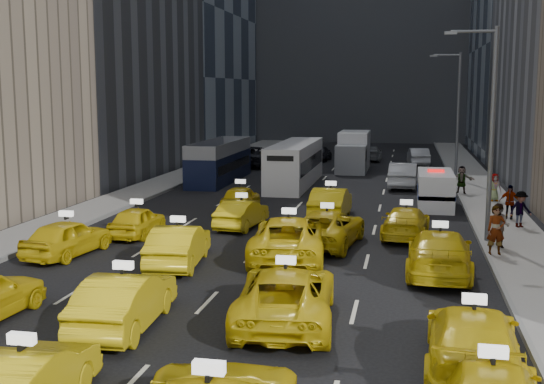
# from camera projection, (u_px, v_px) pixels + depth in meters

# --- Properties ---
(ground) EXTENTS (160.00, 160.00, 0.00)m
(ground) POSITION_uv_depth(u_px,v_px,m) (187.00, 324.00, 18.95)
(ground) COLOR black
(ground) RESTS_ON ground
(sidewalk_west) EXTENTS (3.00, 90.00, 0.15)m
(sidewalk_west) POSITION_uv_depth(u_px,v_px,m) (155.00, 186.00, 45.21)
(sidewalk_west) COLOR gray
(sidewalk_west) RESTS_ON ground
(sidewalk_east) EXTENTS (3.00, 90.00, 0.15)m
(sidewalk_east) POSITION_uv_depth(u_px,v_px,m) (483.00, 196.00, 41.16)
(sidewalk_east) COLOR gray
(sidewalk_east) RESTS_ON ground
(curb_west) EXTENTS (0.15, 90.00, 0.18)m
(curb_west) POSITION_uv_depth(u_px,v_px,m) (176.00, 187.00, 44.93)
(curb_west) COLOR slate
(curb_west) RESTS_ON ground
(curb_east) EXTENTS (0.15, 90.00, 0.18)m
(curb_east) POSITION_uv_depth(u_px,v_px,m) (459.00, 195.00, 41.43)
(curb_east) COLOR slate
(curb_east) RESTS_ON ground
(streetlight_near) EXTENTS (2.15, 0.22, 9.00)m
(streetlight_near) POSITION_uv_depth(u_px,v_px,m) (489.00, 127.00, 28.08)
(streetlight_near) COLOR #595B60
(streetlight_near) RESTS_ON ground
(streetlight_far) EXTENTS (2.15, 0.22, 9.00)m
(streetlight_far) POSITION_uv_depth(u_px,v_px,m) (456.00, 112.00, 47.47)
(streetlight_far) COLOR #595B60
(streetlight_far) RESTS_ON ground
(taxi_1) EXTENTS (1.79, 4.44, 1.43)m
(taxi_1) POSITION_uv_depth(u_px,v_px,m) (24.00, 384.00, 13.44)
(taxi_1) COLOR gold
(taxi_1) RESTS_ON ground
(taxi_5) EXTENTS (1.90, 4.78, 1.55)m
(taxi_5) POSITION_uv_depth(u_px,v_px,m) (124.00, 301.00, 18.56)
(taxi_5) COLOR gold
(taxi_5) RESTS_ON ground
(taxi_6) EXTENTS (3.13, 5.89, 1.58)m
(taxi_6) POSITION_uv_depth(u_px,v_px,m) (286.00, 295.00, 19.00)
(taxi_6) COLOR gold
(taxi_6) RESTS_ON ground
(taxi_7) EXTENTS (2.40, 5.30, 1.51)m
(taxi_7) POSITION_uv_depth(u_px,v_px,m) (473.00, 339.00, 15.73)
(taxi_7) COLOR gold
(taxi_7) RESTS_ON ground
(taxi_8) EXTENTS (2.30, 4.49, 1.46)m
(taxi_8) POSITION_uv_depth(u_px,v_px,m) (67.00, 238.00, 26.61)
(taxi_8) COLOR gold
(taxi_8) RESTS_ON ground
(taxi_9) EXTENTS (2.15, 4.80, 1.53)m
(taxi_9) POSITION_uv_depth(u_px,v_px,m) (179.00, 245.00, 25.17)
(taxi_9) COLOR gold
(taxi_9) RESTS_ON ground
(taxi_10) EXTENTS (3.31, 6.19, 1.65)m
(taxi_10) POSITION_uv_depth(u_px,v_px,m) (289.00, 238.00, 26.15)
(taxi_10) COLOR gold
(taxi_10) RESTS_ON ground
(taxi_11) EXTENTS (2.42, 5.55, 1.59)m
(taxi_11) POSITION_uv_depth(u_px,v_px,m) (439.00, 253.00, 23.91)
(taxi_11) COLOR gold
(taxi_11) RESTS_ON ground
(taxi_12) EXTENTS (1.62, 3.94, 1.34)m
(taxi_12) POSITION_uv_depth(u_px,v_px,m) (137.00, 221.00, 30.26)
(taxi_12) COLOR gold
(taxi_12) RESTS_ON ground
(taxi_13) EXTENTS (1.86, 4.19, 1.34)m
(taxi_13) POSITION_uv_depth(u_px,v_px,m) (242.00, 214.00, 32.04)
(taxi_13) COLOR gold
(taxi_13) RESTS_ON ground
(taxi_14) EXTENTS (3.10, 5.57, 1.47)m
(taxi_14) POSITION_uv_depth(u_px,v_px,m) (327.00, 228.00, 28.43)
(taxi_14) COLOR gold
(taxi_14) RESTS_ON ground
(taxi_15) EXTENTS (2.28, 4.80, 1.35)m
(taxi_15) POSITION_uv_depth(u_px,v_px,m) (406.00, 222.00, 29.96)
(taxi_15) COLOR gold
(taxi_15) RESTS_ON ground
(taxi_16) EXTENTS (1.62, 3.95, 1.34)m
(taxi_16) POSITION_uv_depth(u_px,v_px,m) (241.00, 198.00, 36.72)
(taxi_16) COLOR gold
(taxi_16) RESTS_ON ground
(taxi_17) EXTENTS (1.78, 4.83, 1.58)m
(taxi_17) POSITION_uv_depth(u_px,v_px,m) (331.00, 203.00, 34.31)
(taxi_17) COLOR gold
(taxi_17) RESTS_ON ground
(nypd_van) EXTENTS (2.34, 5.06, 2.11)m
(nypd_van) POSITION_uv_depth(u_px,v_px,m) (435.00, 190.00, 37.60)
(nypd_van) COLOR silver
(nypd_van) RESTS_ON ground
(double_decker) EXTENTS (2.51, 9.81, 2.84)m
(double_decker) POSITION_uv_depth(u_px,v_px,m) (220.00, 162.00, 48.07)
(double_decker) COLOR black
(double_decker) RESTS_ON ground
(city_bus) EXTENTS (2.57, 11.20, 2.88)m
(city_bus) POSITION_uv_depth(u_px,v_px,m) (295.00, 164.00, 46.23)
(city_bus) COLOR silver
(city_bus) RESTS_ON ground
(box_truck) EXTENTS (2.32, 6.74, 3.08)m
(box_truck) POSITION_uv_depth(u_px,v_px,m) (353.00, 152.00, 54.47)
(box_truck) COLOR silver
(box_truck) RESTS_ON ground
(misc_car_0) EXTENTS (1.90, 5.11, 1.67)m
(misc_car_0) POSITION_uv_depth(u_px,v_px,m) (403.00, 175.00, 45.13)
(misc_car_0) COLOR #ADAFB5
(misc_car_0) RESTS_ON ground
(misc_car_1) EXTENTS (2.99, 6.12, 1.68)m
(misc_car_1) POSITION_uv_depth(u_px,v_px,m) (254.00, 156.00, 57.55)
(misc_car_1) COLOR black
(misc_car_1) RESTS_ON ground
(misc_car_2) EXTENTS (1.92, 4.62, 1.34)m
(misc_car_2) POSITION_uv_depth(u_px,v_px,m) (371.00, 153.00, 62.14)
(misc_car_2) COLOR slate
(misc_car_2) RESTS_ON ground
(misc_car_3) EXTENTS (1.89, 4.22, 1.41)m
(misc_car_3) POSITION_uv_depth(u_px,v_px,m) (320.00, 153.00, 62.04)
(misc_car_3) COLOR black
(misc_car_3) RESTS_ON ground
(misc_car_4) EXTENTS (1.99, 4.63, 1.48)m
(misc_car_4) POSITION_uv_depth(u_px,v_px,m) (418.00, 157.00, 58.43)
(misc_car_4) COLOR #AFB1B7
(misc_car_4) RESTS_ON ground
(pedestrian_0) EXTENTS (0.76, 0.56, 1.90)m
(pedestrian_0) POSITION_uv_depth(u_px,v_px,m) (496.00, 230.00, 26.22)
(pedestrian_0) COLOR gray
(pedestrian_0) RESTS_ON sidewalk_east
(pedestrian_1) EXTENTS (0.99, 0.80, 1.79)m
(pedestrian_1) POSITION_uv_depth(u_px,v_px,m) (499.00, 226.00, 27.35)
(pedestrian_1) COLOR gray
(pedestrian_1) RESTS_ON sidewalk_east
(pedestrian_2) EXTENTS (1.17, 0.86, 1.68)m
(pedestrian_2) POSITION_uv_depth(u_px,v_px,m) (521.00, 209.00, 31.41)
(pedestrian_2) COLOR gray
(pedestrian_2) RESTS_ON sidewalk_east
(pedestrian_3) EXTENTS (1.07, 0.74, 1.67)m
(pedestrian_3) POSITION_uv_depth(u_px,v_px,m) (509.00, 202.00, 33.50)
(pedestrian_3) COLOR gray
(pedestrian_3) RESTS_ON sidewalk_east
(pedestrian_4) EXTENTS (0.85, 0.60, 1.57)m
(pedestrian_4) POSITION_uv_depth(u_px,v_px,m) (494.00, 187.00, 38.79)
(pedestrian_4) COLOR gray
(pedestrian_4) RESTS_ON sidewalk_east
(pedestrian_5) EXTENTS (1.60, 0.58, 1.69)m
(pedestrian_5) POSITION_uv_depth(u_px,v_px,m) (462.00, 180.00, 41.61)
(pedestrian_5) COLOR gray
(pedestrian_5) RESTS_ON sidewalk_east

